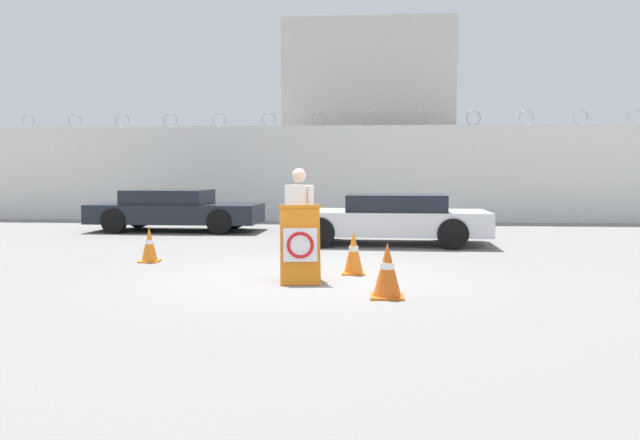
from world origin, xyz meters
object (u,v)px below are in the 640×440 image
at_px(parked_car_front_coupe, 175,210).
at_px(parked_car_rear_sedan, 388,218).
at_px(traffic_cone_near, 149,245).
at_px(barricade_sign, 300,244).
at_px(security_guard, 299,217).
at_px(traffic_cone_far, 354,252).
at_px(traffic_cone_mid, 387,270).

relative_size(parked_car_front_coupe, parked_car_rear_sedan, 1.01).
xyz_separation_m(traffic_cone_near, parked_car_rear_sedan, (4.40, 3.26, 0.27)).
bearing_deg(barricade_sign, security_guard, 89.45).
distance_m(security_guard, traffic_cone_far, 1.06).
bearing_deg(parked_car_front_coupe, barricade_sign, -59.63).
height_order(traffic_cone_far, parked_car_rear_sedan, parked_car_rear_sedan).
bearing_deg(parked_car_rear_sedan, parked_car_front_coupe, -23.41).
bearing_deg(security_guard, barricade_sign, 136.69).
height_order(security_guard, traffic_cone_far, security_guard).
xyz_separation_m(security_guard, traffic_cone_near, (-2.90, 1.24, -0.62)).
height_order(security_guard, parked_car_front_coupe, security_guard).
bearing_deg(parked_car_front_coupe, traffic_cone_far, -52.56).
bearing_deg(traffic_cone_far, traffic_cone_mid, -74.93).
height_order(traffic_cone_near, parked_car_front_coupe, parked_car_front_coupe).
bearing_deg(traffic_cone_mid, security_guard, 129.62).
relative_size(barricade_sign, traffic_cone_mid, 1.59).
relative_size(traffic_cone_near, traffic_cone_mid, 0.88).
bearing_deg(parked_car_rear_sedan, traffic_cone_mid, 89.75).
bearing_deg(barricade_sign, traffic_cone_far, 37.66).
bearing_deg(security_guard, traffic_cone_near, 15.81).
relative_size(traffic_cone_mid, traffic_cone_far, 1.02).
bearing_deg(traffic_cone_near, barricade_sign, -31.40).
xyz_separation_m(barricade_sign, parked_car_rear_sedan, (1.42, 5.08, 0.01)).
bearing_deg(traffic_cone_mid, traffic_cone_far, 105.07).
bearing_deg(traffic_cone_near, traffic_cone_far, -15.22).
distance_m(barricade_sign, parked_car_rear_sedan, 5.27).
distance_m(traffic_cone_near, traffic_cone_mid, 5.14).
relative_size(barricade_sign, traffic_cone_far, 1.62).
xyz_separation_m(traffic_cone_near, traffic_cone_mid, (4.26, -2.88, 0.04)).
bearing_deg(parked_car_front_coupe, traffic_cone_near, -75.69).
bearing_deg(traffic_cone_near, parked_car_front_coupe, 103.68).
distance_m(traffic_cone_far, parked_car_front_coupe, 8.68).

